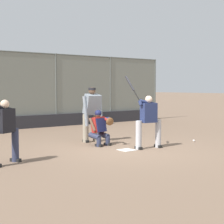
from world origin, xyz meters
The scene contains 11 objects.
ground_plane centered at (0.00, 0.00, 0.00)m, with size 160.00×160.00×0.00m, color #7A604C.
home_plate_marker centered at (0.00, 0.00, 0.01)m, with size 0.43×0.43×0.01m, color white.
backstop_fence centered at (0.00, -7.14, 1.78)m, with size 15.86×0.08×3.38m.
padding_wall centered at (0.00, -7.04, 0.29)m, with size 15.46×0.18×0.57m, color #28282D.
batter_at_plate centered at (-0.71, 0.14, 0.86)m, with size 0.96×0.74×2.17m.
catcher_behind_plate centered at (0.13, -1.17, 0.58)m, with size 0.62×0.72×1.12m.
umpire_home centered at (-0.09, -1.95, 0.98)m, with size 0.74×0.46×1.82m.
batter_on_deck centered at (3.56, -0.20, 0.84)m, with size 1.12×0.61×2.10m.
spare_bat_by_padding centered at (-1.81, -3.77, 0.03)m, with size 0.66×0.66×0.07m.
baseball_loose centered at (-2.84, 0.07, 0.04)m, with size 0.07×0.07×0.07m, color white.
equipment_bag_dugout_side centered at (-3.77, -6.56, 0.17)m, with size 1.15×0.34×0.34m.
Camera 1 is at (6.82, 8.35, 1.85)m, focal length 60.00 mm.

